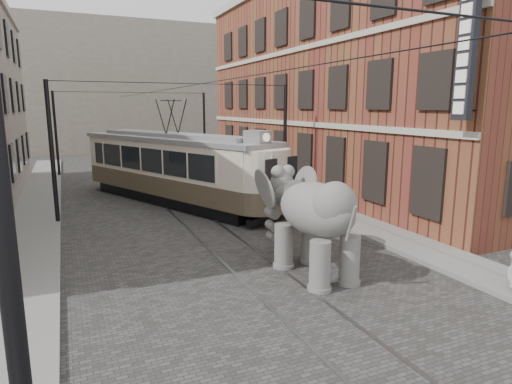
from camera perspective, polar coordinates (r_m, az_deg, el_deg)
name	(u,v)px	position (r m, az deg, el deg)	size (l,w,h in m)	color
ground	(230,249)	(15.66, -3.33, -7.33)	(120.00, 120.00, 0.00)	#413F3C
tram_rails	(230,248)	(15.65, -3.33, -7.29)	(1.54, 80.00, 0.02)	slate
sidewalk_right	(369,228)	(18.48, 14.46, -4.55)	(2.00, 60.00, 0.15)	slate
sidewalk_left	(23,274)	(14.85, -27.93, -9.37)	(2.00, 60.00, 0.15)	slate
brick_building	(348,89)	(28.06, 11.81, 12.98)	(8.00, 26.00, 12.00)	brown
distant_block	(109,88)	(54.24, -18.57, 12.64)	(28.00, 10.00, 14.00)	gray
catenary	(186,151)	(19.68, -9.04, 5.27)	(11.00, 30.20, 6.00)	black
tram	(173,152)	(22.95, -10.74, 5.09)	(2.74, 13.27, 5.27)	beige
elephant	(316,225)	(12.92, 7.75, -4.22)	(2.79, 5.06, 3.10)	#5C5B56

